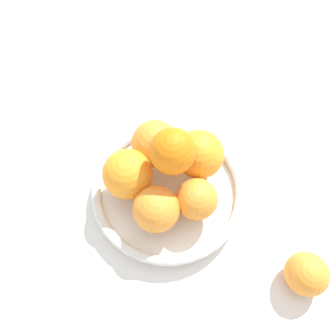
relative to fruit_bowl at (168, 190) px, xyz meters
name	(u,v)px	position (x,y,z in m)	size (l,w,h in m)	color
ground_plane	(168,195)	(0.00, 0.00, -0.02)	(4.00, 4.00, 0.00)	silver
fruit_bowl	(168,190)	(0.00, 0.00, 0.00)	(0.26, 0.26, 0.04)	silver
orange_pile	(166,168)	(-0.01, 0.01, 0.06)	(0.19, 0.19, 0.13)	orange
stray_orange	(306,274)	(0.25, -0.02, 0.01)	(0.07, 0.07, 0.07)	orange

